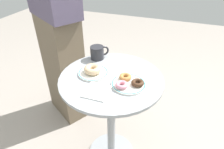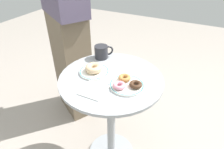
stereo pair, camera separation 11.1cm
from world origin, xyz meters
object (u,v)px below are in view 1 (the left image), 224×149
at_px(cafe_table, 111,109).
at_px(plate_left, 93,73).
at_px(donut_chocolate, 138,83).
at_px(person_figure, 56,23).
at_px(paper_napkin, 97,91).
at_px(donut_pink_frosted, 122,85).
at_px(coffee_mug, 98,53).
at_px(plate_right, 128,84).
at_px(donut_old_fashioned, 126,77).
at_px(donut_glazed, 93,69).

bearing_deg(cafe_table, plate_left, 179.63).
height_order(donut_chocolate, person_figure, person_figure).
bearing_deg(paper_napkin, donut_pink_frosted, 33.01).
xyz_separation_m(cafe_table, plate_left, (-0.11, 0.00, 0.26)).
bearing_deg(cafe_table, coffee_mug, 131.88).
bearing_deg(coffee_mug, cafe_table, -48.12).
xyz_separation_m(cafe_table, plate_right, (0.11, -0.04, 0.26)).
xyz_separation_m(plate_left, donut_old_fashioned, (0.20, 0.00, 0.02)).
bearing_deg(donut_glazed, plate_right, -9.01).
distance_m(cafe_table, plate_right, 0.29).
xyz_separation_m(plate_right, coffee_mug, (-0.28, 0.22, 0.04)).
bearing_deg(donut_old_fashioned, paper_napkin, -125.46).
bearing_deg(coffee_mug, donut_glazed, -75.40).
bearing_deg(coffee_mug, paper_napkin, -67.30).
bearing_deg(donut_old_fashioned, coffee_mug, 144.38).
bearing_deg(person_figure, donut_chocolate, -26.61).
xyz_separation_m(donut_chocolate, donut_pink_frosted, (-0.07, -0.05, 0.00)).
height_order(cafe_table, plate_right, plate_right).
relative_size(cafe_table, coffee_mug, 6.64).
relative_size(donut_chocolate, donut_pink_frosted, 1.00).
bearing_deg(donut_pink_frosted, donut_old_fashioned, 91.98).
distance_m(coffee_mug, person_figure, 0.44).
distance_m(plate_right, donut_glazed, 0.23).
relative_size(donut_glazed, paper_napkin, 0.79).
relative_size(paper_napkin, person_figure, 0.07).
distance_m(donut_old_fashioned, coffee_mug, 0.31).
distance_m(cafe_table, paper_napkin, 0.30).
relative_size(cafe_table, donut_glazed, 7.04).
bearing_deg(donut_pink_frosted, paper_napkin, -146.99).
distance_m(plate_right, donut_old_fashioned, 0.05).
distance_m(donut_chocolate, paper_napkin, 0.22).
height_order(cafe_table, plate_left, plate_left).
distance_m(donut_old_fashioned, paper_napkin, 0.19).
bearing_deg(donut_pink_frosted, coffee_mug, 134.14).
distance_m(cafe_table, coffee_mug, 0.39).
bearing_deg(person_figure, plate_left, -36.55).
relative_size(cafe_table, donut_chocolate, 10.60).
distance_m(cafe_table, person_figure, 0.77).
relative_size(plate_right, donut_pink_frosted, 2.72).
height_order(plate_right, person_figure, person_figure).
height_order(donut_chocolate, donut_pink_frosted, same).
height_order(coffee_mug, person_figure, person_figure).
xyz_separation_m(plate_left, donut_chocolate, (0.28, -0.03, 0.02)).
xyz_separation_m(donut_old_fashioned, coffee_mug, (-0.25, 0.18, 0.02)).
xyz_separation_m(plate_left, coffee_mug, (-0.05, 0.18, 0.04)).
distance_m(donut_glazed, donut_pink_frosted, 0.22).
distance_m(cafe_table, donut_pink_frosted, 0.30).
xyz_separation_m(plate_right, donut_glazed, (-0.23, 0.04, 0.02)).
bearing_deg(donut_chocolate, paper_napkin, -147.40).
height_order(donut_chocolate, coffee_mug, coffee_mug).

